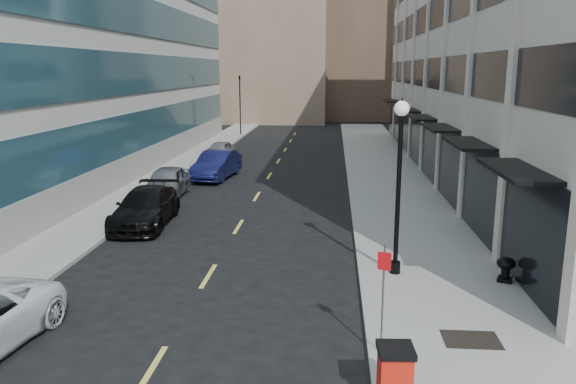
% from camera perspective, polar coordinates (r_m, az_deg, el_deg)
% --- Properties ---
extents(sidewalk_right, '(5.00, 80.00, 0.15)m').
position_cam_1_polar(sidewalk_right, '(30.35, 10.99, -0.56)').
color(sidewalk_right, '#98968B').
rests_on(sidewalk_right, ground).
extents(sidewalk_left, '(3.00, 80.00, 0.15)m').
position_cam_1_polar(sidewalk_left, '(31.95, -14.82, -0.09)').
color(sidewalk_left, '#98968B').
rests_on(sidewalk_left, ground).
extents(building_right, '(15.30, 46.50, 18.25)m').
position_cam_1_polar(building_right, '(38.66, 24.90, 14.61)').
color(building_right, beige).
rests_on(building_right, ground).
extents(building_left, '(16.14, 46.00, 20.00)m').
position_cam_1_polar(building_left, '(41.67, -25.11, 15.73)').
color(building_left, beige).
rests_on(building_left, ground).
extents(skyline_tan_near, '(14.00, 18.00, 28.00)m').
position_cam_1_polar(skyline_tan_near, '(78.16, -1.39, 17.72)').
color(skyline_tan_near, '#8D715C').
rests_on(skyline_tan_near, ground).
extents(skyline_tan_far, '(12.00, 14.00, 22.00)m').
position_cam_1_polar(skyline_tan_far, '(89.35, -7.30, 15.03)').
color(skyline_tan_far, '#8D715C').
rests_on(skyline_tan_far, ground).
extents(skyline_stone, '(10.00, 14.00, 20.00)m').
position_cam_1_polar(skyline_stone, '(76.74, 15.58, 14.39)').
color(skyline_stone, beige).
rests_on(skyline_stone, ground).
extents(grate_far, '(1.40, 1.00, 0.01)m').
position_cam_1_polar(grate_far, '(15.18, 18.11, -14.06)').
color(grate_far, black).
rests_on(grate_far, sidewalk_right).
extents(road_centerline, '(0.15, 68.20, 0.01)m').
position_cam_1_polar(road_centerline, '(27.56, -4.03, -1.82)').
color(road_centerline, '#D8CC4C').
rests_on(road_centerline, ground).
extents(traffic_signal, '(0.66, 0.66, 6.98)m').
position_cam_1_polar(traffic_signal, '(58.20, -4.94, 11.33)').
color(traffic_signal, black).
rests_on(traffic_signal, ground).
extents(car_black_pickup, '(2.52, 5.59, 1.59)m').
position_cam_1_polar(car_black_pickup, '(25.51, -14.28, -1.52)').
color(car_black_pickup, black).
rests_on(car_black_pickup, ground).
extents(car_silver_sedan, '(2.12, 4.85, 1.63)m').
position_cam_1_polar(car_silver_sedan, '(30.79, -12.22, 0.98)').
color(car_silver_sedan, gray).
rests_on(car_silver_sedan, ground).
extents(car_blue_sedan, '(2.46, 5.40, 1.72)m').
position_cam_1_polar(car_blue_sedan, '(35.48, -7.28, 2.73)').
color(car_blue_sedan, '#121444').
rests_on(car_blue_sedan, ground).
extents(car_grey_sedan, '(2.03, 4.18, 1.38)m').
position_cam_1_polar(car_grey_sedan, '(43.08, -6.96, 4.21)').
color(car_grey_sedan, gray).
rests_on(car_grey_sedan, ground).
extents(trash_bin, '(0.77, 0.84, 1.18)m').
position_cam_1_polar(trash_bin, '(12.07, 10.80, -17.50)').
color(trash_bin, red).
rests_on(trash_bin, sidewalk_right).
extents(lamppost, '(0.48, 0.48, 5.78)m').
position_cam_1_polar(lamppost, '(18.22, 11.22, 1.99)').
color(lamppost, black).
rests_on(lamppost, sidewalk_right).
extents(sign_post, '(0.31, 0.11, 2.68)m').
position_cam_1_polar(sign_post, '(13.39, 9.67, -9.29)').
color(sign_post, slate).
rests_on(sign_post, sidewalk_right).
extents(urn_planter, '(0.58, 0.58, 0.81)m').
position_cam_1_polar(urn_planter, '(19.18, 21.26, -7.08)').
color(urn_planter, black).
rests_on(urn_planter, sidewalk_right).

